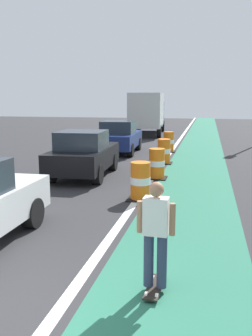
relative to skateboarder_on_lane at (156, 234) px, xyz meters
The scene contains 10 objects.
bike_lane_strip 10.83m from the skateboarder_on_lane, 88.49° to the left, with size 2.50×80.00×0.01m, color #286B51.
lane_divider_stripe 10.90m from the skateboarder_on_lane, 96.42° to the left, with size 0.20×80.00×0.01m, color silver.
skateboarder_on_lane is the anchor object (origin of this frame).
parked_sedan_second 8.61m from the skateboarder_on_lane, 115.85° to the left, with size 2.07×4.18×1.70m.
parked_sedan_third 14.37m from the skateboarder_on_lane, 105.65° to the left, with size 2.03×4.16×1.70m.
traffic_barrel_front 5.14m from the skateboarder_on_lane, 102.71° to the left, with size 0.73×0.73×1.09m.
traffic_barrel_mid 8.02m from the skateboarder_on_lane, 97.62° to the left, with size 0.73×0.73×1.09m.
traffic_barrel_back 11.21m from the skateboarder_on_lane, 96.05° to the left, with size 0.73×0.73×1.09m.
traffic_barrel_far 14.83m from the skateboarder_on_lane, 95.23° to the left, with size 0.73×0.73×1.09m.
delivery_truck_down_block 24.48m from the skateboarder_on_lane, 99.41° to the left, with size 2.82×7.74×3.23m.
Camera 1 is at (2.80, -3.93, 2.87)m, focal length 39.72 mm.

